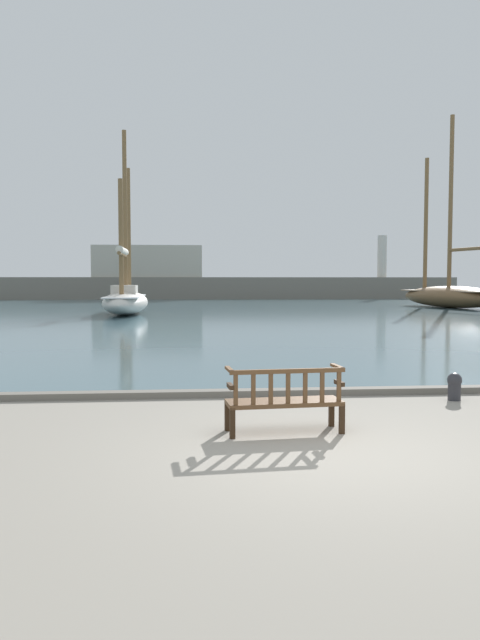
{
  "coord_description": "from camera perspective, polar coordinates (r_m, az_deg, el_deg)",
  "views": [
    {
      "loc": [
        -1.68,
        -7.37,
        2.12
      ],
      "look_at": [
        -0.16,
        10.0,
        1.0
      ],
      "focal_mm": 35.0,
      "sensor_mm": 36.0,
      "label": 1
    }
  ],
  "objects": [
    {
      "name": "far_breakwater",
      "position": [
        66.88,
        -4.31,
        3.39
      ],
      "size": [
        55.64,
        2.4,
        6.99
      ],
      "color": "slate",
      "rests_on": "ground"
    },
    {
      "name": "mooring_bollard",
      "position": [
        11.67,
        19.02,
        -5.67
      ],
      "size": [
        0.26,
        0.26,
        0.49
      ],
      "color": "#2D2D33",
      "rests_on": "ground"
    },
    {
      "name": "ground_plane",
      "position": [
        7.85,
        7.73,
        -12.03
      ],
      "size": [
        160.0,
        160.0,
        0.0
      ],
      "primitive_type": "plane",
      "color": "gray"
    },
    {
      "name": "harbor_water",
      "position": [
        51.44,
        -3.12,
        1.35
      ],
      "size": [
        100.0,
        80.0,
        0.08
      ],
      "primitive_type": "cube",
      "color": "#476670",
      "rests_on": "ground"
    },
    {
      "name": "sailboat_centre_channel",
      "position": [
        37.82,
        -10.42,
        2.03
      ],
      "size": [
        2.63,
        9.1,
        10.89
      ],
      "color": "silver",
      "rests_on": "harbor_water"
    },
    {
      "name": "sailboat_outer_port",
      "position": [
        48.59,
        18.7,
        2.34
      ],
      "size": [
        5.61,
        11.16,
        14.06
      ],
      "color": "brown",
      "rests_on": "harbor_water"
    },
    {
      "name": "park_bench",
      "position": [
        8.72,
        4.11,
        -7.25
      ],
      "size": [
        1.64,
        0.66,
        0.92
      ],
      "color": "#322113",
      "rests_on": "ground"
    },
    {
      "name": "quay_edge_kerb",
      "position": [
        11.53,
        3.49,
        -6.62
      ],
      "size": [
        40.0,
        0.3,
        0.12
      ],
      "primitive_type": "cube",
      "color": "slate",
      "rests_on": "ground"
    }
  ]
}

